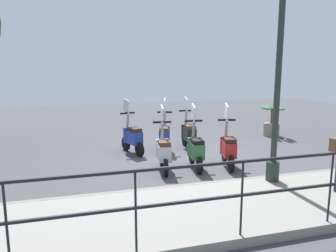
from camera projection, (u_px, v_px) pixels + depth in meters
name	position (u px, v px, depth m)	size (l,w,h in m)	color
ground_plane	(188.00, 160.00, 8.72)	(28.00, 28.00, 0.00)	#424247
promenade_walkway	(248.00, 204.00, 5.72)	(2.20, 20.00, 0.15)	gray
fence_railing	(289.00, 178.00, 4.59)	(0.04, 16.03, 1.07)	black
lamp_post_near	(278.00, 84.00, 6.34)	(0.26, 0.90, 4.39)	#232D28
potted_palm	(272.00, 123.00, 11.65)	(1.06, 0.66, 1.05)	slate
scooter_near_0	(228.00, 148.00, 8.01)	(1.21, 0.52, 1.54)	black
scooter_near_1	(196.00, 149.00, 7.87)	(1.23, 0.45, 1.54)	black
scooter_near_2	(164.00, 151.00, 7.69)	(1.23, 0.46, 1.54)	black
scooter_far_0	(188.00, 133.00, 9.74)	(1.23, 0.44, 1.54)	black
scooter_far_1	(164.00, 136.00, 9.40)	(1.20, 0.55, 1.54)	black
scooter_far_2	(132.00, 137.00, 9.27)	(1.20, 0.55, 1.54)	black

